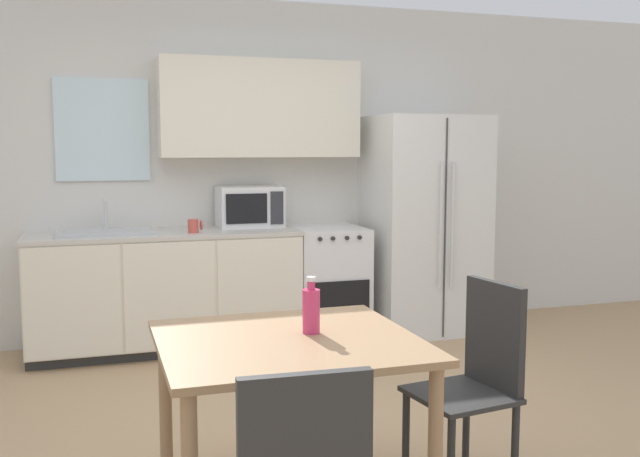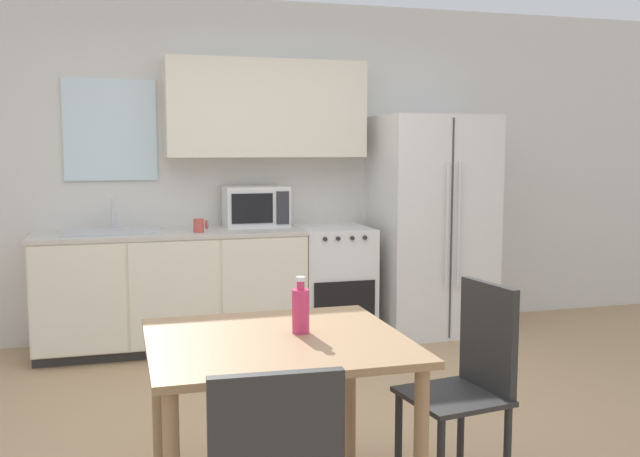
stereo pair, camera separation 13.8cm
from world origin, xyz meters
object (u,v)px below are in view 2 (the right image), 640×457
refrigerator (431,225)px  microwave (256,206)px  dining_chair_side (471,372)px  drink_bottle (301,309)px  coffee_mug (200,225)px  oven_range (333,282)px  dining_table (277,364)px

refrigerator → microwave: (-1.44, 0.17, 0.17)m
dining_chair_side → drink_bottle: drink_bottle is taller
coffee_mug → microwave: bearing=30.1°
oven_range → dining_chair_side: 2.68m
coffee_mug → dining_table: coffee_mug is taller
refrigerator → microwave: refrigerator is taller
oven_range → dining_chair_side: size_ratio=0.96×
microwave → drink_bottle: (-0.34, -2.77, -0.20)m
microwave → oven_range: bearing=-10.9°
refrigerator → coffee_mug: 1.92m
oven_range → drink_bottle: drink_bottle is taller
microwave → dining_chair_side: 2.87m
refrigerator → drink_bottle: refrigerator is taller
dining_table → refrigerator: bearing=54.5°
oven_range → dining_table: size_ratio=0.87×
oven_range → dining_chair_side: dining_chair_side is taller
drink_bottle → dining_table: bearing=-156.4°
refrigerator → drink_bottle: bearing=-124.4°
oven_range → drink_bottle: bearing=-109.6°
oven_range → coffee_mug: bearing=-171.6°
microwave → coffee_mug: microwave is taller
drink_bottle → oven_range: bearing=70.4°
oven_range → dining_chair_side: bearing=-93.6°
microwave → drink_bottle: 2.79m
dining_chair_side → drink_bottle: 0.84m
microwave → drink_bottle: size_ratio=2.12×
oven_range → coffee_mug: coffee_mug is taller
oven_range → refrigerator: 0.95m
refrigerator → oven_range: bearing=176.5°
oven_range → microwave: 0.87m
refrigerator → coffee_mug: size_ratio=16.54×
oven_range → refrigerator: refrigerator is taller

